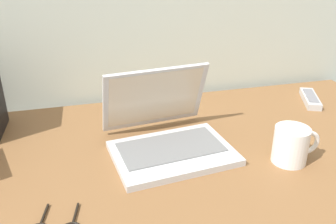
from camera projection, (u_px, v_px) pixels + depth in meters
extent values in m
cube|color=brown|center=(165.00, 157.00, 0.98)|extent=(1.60, 0.76, 0.03)
cube|color=silver|center=(173.00, 153.00, 0.96)|extent=(0.33, 0.25, 0.02)
cube|color=slate|center=(171.00, 147.00, 0.97)|extent=(0.28, 0.17, 0.00)
cube|color=silver|center=(155.00, 97.00, 1.04)|extent=(0.31, 0.11, 0.19)
cube|color=beige|center=(155.00, 97.00, 1.03)|extent=(0.28, 0.09, 0.17)
cylinder|color=white|center=(291.00, 145.00, 0.92)|extent=(0.09, 0.09, 0.10)
torus|color=white|center=(308.00, 143.00, 0.93)|extent=(0.07, 0.01, 0.07)
cylinder|color=brown|center=(293.00, 131.00, 0.90)|extent=(0.08, 0.08, 0.00)
cube|color=#B7B7B7|center=(310.00, 99.00, 1.28)|extent=(0.10, 0.17, 0.02)
cube|color=slate|center=(311.00, 95.00, 1.28)|extent=(0.08, 0.12, 0.00)
cube|color=black|center=(45.00, 214.00, 0.75)|extent=(0.02, 0.06, 0.00)
cube|color=black|center=(76.00, 213.00, 0.76)|extent=(0.02, 0.06, 0.00)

